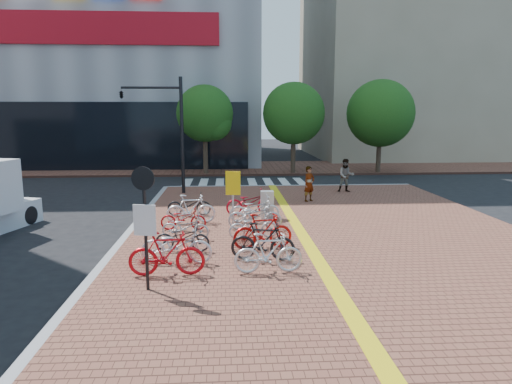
{
  "coord_description": "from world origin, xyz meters",
  "views": [
    {
      "loc": [
        -0.53,
        -13.59,
        4.26
      ],
      "look_at": [
        0.54,
        3.31,
        1.3
      ],
      "focal_mm": 32.0,
      "sensor_mm": 36.0,
      "label": 1
    }
  ],
  "objects": [
    {
      "name": "utility_box",
      "position": [
        1.02,
        3.9,
        0.69
      ],
      "size": [
        0.5,
        0.37,
        1.08
      ],
      "primitive_type": "cube",
      "rotation": [
        0.0,
        0.0,
        0.01
      ],
      "color": "#B4B4B9",
      "rests_on": "sidewalk"
    },
    {
      "name": "bike_11",
      "position": [
        0.43,
        2.18,
        0.65
      ],
      "size": [
        1.93,
        0.74,
        1.0
      ],
      "primitive_type": "imported",
      "rotation": [
        0.0,
        0.0,
        1.53
      ],
      "color": "#ACACB1",
      "rests_on": "sidewalk"
    },
    {
      "name": "ground",
      "position": [
        0.0,
        0.0,
        0.0
      ],
      "size": [
        120.0,
        120.0,
        0.0
      ],
      "primitive_type": "plane",
      "color": "black",
      "rests_on": "ground"
    },
    {
      "name": "bike_0",
      "position": [
        -2.09,
        -2.35,
        0.73
      ],
      "size": [
        1.94,
        0.58,
        1.16
      ],
      "primitive_type": "imported",
      "rotation": [
        0.0,
        0.0,
        1.59
      ],
      "color": "#BA0D15",
      "rests_on": "sidewalk"
    },
    {
      "name": "street_trees",
      "position": [
        5.04,
        17.45,
        4.1
      ],
      "size": [
        16.2,
        4.6,
        6.35
      ],
      "color": "#38281E",
      "rests_on": "far_sidewalk"
    },
    {
      "name": "bike_7",
      "position": [
        0.5,
        -2.34,
        0.69
      ],
      "size": [
        1.8,
        0.57,
        1.07
      ],
      "primitive_type": "imported",
      "rotation": [
        0.0,
        0.0,
        1.61
      ],
      "color": "silver",
      "rests_on": "sidewalk"
    },
    {
      "name": "bike_1",
      "position": [
        -1.95,
        -1.39,
        0.67
      ],
      "size": [
        2.02,
        0.88,
        1.03
      ],
      "primitive_type": "imported",
      "rotation": [
        0.0,
        0.0,
        1.47
      ],
      "color": "silver",
      "rests_on": "sidewalk"
    },
    {
      "name": "pedestrian_b",
      "position": [
        5.66,
        9.64,
        1.02
      ],
      "size": [
        0.89,
        0.72,
        1.73
      ],
      "primitive_type": "imported",
      "rotation": [
        0.0,
        0.0,
        -0.08
      ],
      "color": "#464D59",
      "rests_on": "sidewalk"
    },
    {
      "name": "bike_9",
      "position": [
        0.53,
        -0.18,
        0.7
      ],
      "size": [
        1.89,
        0.8,
        1.1
      ],
      "primitive_type": "imported",
      "rotation": [
        0.0,
        0.0,
        1.73
      ],
      "color": "#A50E0B",
      "rests_on": "sidewalk"
    },
    {
      "name": "crosswalk",
      "position": [
        0.5,
        14.0,
        0.01
      ],
      "size": [
        7.5,
        4.0,
        0.01
      ],
      "color": "silver",
      "rests_on": "ground"
    },
    {
      "name": "department_store",
      "position": [
        -15.99,
        31.95,
        13.98
      ],
      "size": [
        36.0,
        24.27,
        28.0
      ],
      "color": "gray",
      "rests_on": "ground"
    },
    {
      "name": "kerb_north",
      "position": [
        3.0,
        12.0,
        0.08
      ],
      "size": [
        14.0,
        0.25,
        0.15
      ],
      "primitive_type": "cube",
      "color": "gray",
      "rests_on": "ground"
    },
    {
      "name": "bike_10",
      "position": [
        0.3,
        0.97,
        0.58
      ],
      "size": [
        1.7,
        0.83,
        0.86
      ],
      "primitive_type": "imported",
      "rotation": [
        0.0,
        0.0,
        1.73
      ],
      "color": "#B1B2B6",
      "rests_on": "sidewalk"
    },
    {
      "name": "bike_4",
      "position": [
        -2.1,
        2.25,
        0.57
      ],
      "size": [
        1.62,
        0.63,
        0.84
      ],
      "primitive_type": "imported",
      "rotation": [
        0.0,
        0.0,
        1.53
      ],
      "color": "#A10B0F",
      "rests_on": "sidewalk"
    },
    {
      "name": "traffic_light_pole",
      "position": [
        -4.16,
        9.88,
        4.2
      ],
      "size": [
        3.15,
        1.21,
        5.87
      ],
      "color": "black",
      "rests_on": "sidewalk"
    },
    {
      "name": "building_beige",
      "position": [
        18.0,
        32.0,
        9.0
      ],
      "size": [
        20.0,
        18.0,
        18.0
      ],
      "primitive_type": "cube",
      "color": "gray",
      "rests_on": "ground"
    },
    {
      "name": "kerb_west",
      "position": [
        -4.0,
        -5.0,
        0.08
      ],
      "size": [
        0.25,
        34.0,
        0.15
      ],
      "primitive_type": "cube",
      "color": "gray",
      "rests_on": "ground"
    },
    {
      "name": "sidewalk",
      "position": [
        3.0,
        -5.0,
        0.07
      ],
      "size": [
        14.0,
        34.0,
        0.15
      ],
      "primitive_type": "cube",
      "color": "brown",
      "rests_on": "ground"
    },
    {
      "name": "tactile_strip",
      "position": [
        2.0,
        -5.0,
        0.16
      ],
      "size": [
        0.4,
        34.0,
        0.01
      ],
      "primitive_type": "cube",
      "color": "yellow",
      "rests_on": "sidewalk"
    },
    {
      "name": "far_sidewalk",
      "position": [
        0.0,
        21.0,
        0.07
      ],
      "size": [
        70.0,
        8.0,
        0.15
      ],
      "primitive_type": "cube",
      "color": "brown",
      "rests_on": "ground"
    },
    {
      "name": "yellow_sign",
      "position": [
        -0.34,
        2.84,
        1.54
      ],
      "size": [
        0.54,
        0.17,
        2.01
      ],
      "color": "#B7B7BC",
      "rests_on": "sidewalk"
    },
    {
      "name": "bike_8",
      "position": [
        0.44,
        -1.3,
        0.69
      ],
      "size": [
        1.87,
        0.81,
        1.09
      ],
      "primitive_type": "imported",
      "rotation": [
        0.0,
        0.0,
        1.4
      ],
      "color": "black",
      "rests_on": "sidewalk"
    },
    {
      "name": "bike_3",
      "position": [
        -1.92,
        1.02,
        0.57
      ],
      "size": [
        1.66,
        0.85,
        0.83
      ],
      "primitive_type": "imported",
      "rotation": [
        0.0,
        0.0,
        1.38
      ],
      "color": "#AEAEB3",
      "rests_on": "sidewalk"
    },
    {
      "name": "bike_13",
      "position": [
        0.37,
        4.57,
        0.67
      ],
      "size": [
        2.05,
        1.02,
        1.03
      ],
      "primitive_type": "imported",
      "rotation": [
        0.0,
        0.0,
        1.75
      ],
      "color": "#A40B1B",
      "rests_on": "sidewalk"
    },
    {
      "name": "bike_12",
      "position": [
        0.48,
        3.28,
        0.65
      ],
      "size": [
        1.96,
        0.81,
        1.01
      ],
      "primitive_type": "imported",
      "rotation": [
        0.0,
        0.0,
        1.65
      ],
      "color": "silver",
      "rests_on": "sidewalk"
    },
    {
      "name": "bike_5",
      "position": [
        -1.91,
        3.21,
        0.7
      ],
      "size": [
        1.87,
        0.66,
        1.1
      ],
      "primitive_type": "imported",
      "rotation": [
        0.0,
        0.0,
        1.65
      ],
      "color": "silver",
      "rests_on": "sidewalk"
    },
    {
      "name": "bike_6",
      "position": [
        -2.08,
        4.55,
        0.61
      ],
      "size": [
        1.74,
        0.61,
        0.91
      ],
      "primitive_type": "imported",
      "rotation": [
        0.0,
        0.0,
        1.57
      ],
      "color": "black",
      "rests_on": "sidewalk"
    },
    {
      "name": "pedestrian_a",
      "position": [
        3.28,
        7.23,
        0.97
      ],
      "size": [
        0.72,
        0.66,
        1.65
      ],
      "primitive_type": "imported",
      "rotation": [
        0.0,
        0.0,
        0.58
      ],
      "color": "gray",
      "rests_on": "sidewalk"
    },
    {
      "name": "notice_sign",
      "position": [
        -2.43,
        -3.3,
        1.99
      ],
      "size": [
        0.54,
        0.18,
        2.92
      ],
      "color": "black",
      "rests_on": "sidewalk"
    },
    {
      "name": "bike_2",
      "position": [
        -1.89,
        -0.31,
        0.58
      ],
      "size": [
        1.68,
        0.73,
        0.86
      ],
      "primitive_type": "imported",
      "rotation": [
        0.0,
        0.0,
        1.47
      ],
      "color": "black",
      "rests_on": "sidewalk"
    }
  ]
}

